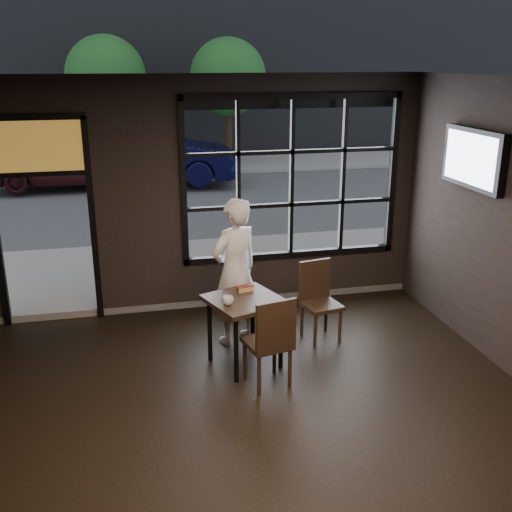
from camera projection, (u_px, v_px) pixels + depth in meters
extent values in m
cube|color=black|center=(267.00, 458.00, 5.33)|extent=(6.00, 7.00, 0.02)
cube|color=black|center=(269.00, 83.00, 4.32)|extent=(6.00, 7.00, 0.02)
cube|color=black|center=(292.00, 178.00, 8.25)|extent=(3.06, 0.12, 2.28)
cube|color=orange|center=(36.00, 146.00, 7.39)|extent=(1.20, 0.06, 0.70)
cube|color=#545456|center=(143.00, 135.00, 27.55)|extent=(60.00, 41.00, 0.04)
cube|color=black|center=(245.00, 331.00, 6.83)|extent=(0.98, 0.98, 0.82)
cube|color=black|center=(267.00, 340.00, 6.39)|extent=(0.54, 0.54, 1.04)
cube|color=black|center=(321.00, 303.00, 7.41)|extent=(0.50, 0.50, 1.00)
imported|color=silver|center=(235.00, 272.00, 7.26)|extent=(0.79, 0.69, 1.83)
imported|color=silver|center=(228.00, 301.00, 6.52)|extent=(0.17, 0.17, 0.10)
cube|color=black|center=(473.00, 159.00, 6.97)|extent=(0.13, 1.19, 0.69)
imported|color=black|center=(151.00, 155.00, 16.28)|extent=(4.82, 2.37, 1.52)
imported|color=black|center=(63.00, 160.00, 15.87)|extent=(4.10, 1.67, 1.39)
cylinder|color=#332114|center=(110.00, 136.00, 18.41)|extent=(0.20, 0.20, 2.18)
sphere|color=#2A692A|center=(106.00, 76.00, 17.85)|extent=(2.38, 2.38, 2.38)
cylinder|color=#332114|center=(229.00, 134.00, 18.93)|extent=(0.20, 0.20, 2.15)
sphere|color=#305B22|center=(228.00, 77.00, 18.38)|extent=(2.34, 2.34, 2.34)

